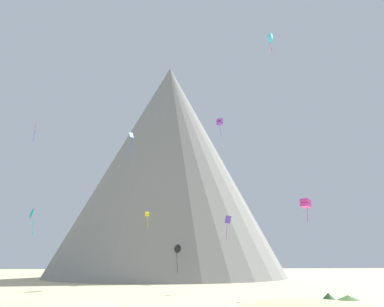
{
  "coord_description": "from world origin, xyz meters",
  "views": [
    {
      "loc": [
        -6.95,
        -32.25,
        4.61
      ],
      "look_at": [
        2.55,
        36.31,
        24.42
      ],
      "focal_mm": 35.13,
      "sensor_mm": 36.0,
      "label": 1
    }
  ],
  "objects_px": {
    "kite_yellow_mid": "(147,214)",
    "kite_black_low": "(177,249)",
    "kite_green_low": "(190,235)",
    "kite_indigo_low": "(228,222)",
    "kite_cyan_high": "(271,38)",
    "kite_violet_high": "(220,122)",
    "rock_massif": "(165,173)",
    "bush_scatter_east": "(329,297)",
    "kite_blue_high": "(131,138)",
    "kite_magenta_low": "(306,203)",
    "kite_red_high": "(35,127)",
    "kite_teal_low": "(33,214)",
    "bush_mid_center": "(348,298)"
  },
  "relations": [
    {
      "from": "kite_violet_high",
      "to": "kite_teal_low",
      "type": "bearing_deg",
      "value": 114.38
    },
    {
      "from": "rock_massif",
      "to": "kite_cyan_high",
      "type": "bearing_deg",
      "value": -78.01
    },
    {
      "from": "kite_indigo_low",
      "to": "kite_black_low",
      "type": "height_order",
      "value": "kite_indigo_low"
    },
    {
      "from": "kite_cyan_high",
      "to": "kite_red_high",
      "type": "bearing_deg",
      "value": 117.5
    },
    {
      "from": "kite_indigo_low",
      "to": "kite_green_low",
      "type": "bearing_deg",
      "value": 123.81
    },
    {
      "from": "kite_yellow_mid",
      "to": "rock_massif",
      "type": "bearing_deg",
      "value": -103.03
    },
    {
      "from": "kite_yellow_mid",
      "to": "kite_black_low",
      "type": "height_order",
      "value": "kite_yellow_mid"
    },
    {
      "from": "kite_green_low",
      "to": "kite_teal_low",
      "type": "bearing_deg",
      "value": -93.48
    },
    {
      "from": "bush_mid_center",
      "to": "kite_blue_high",
      "type": "height_order",
      "value": "kite_blue_high"
    },
    {
      "from": "kite_violet_high",
      "to": "kite_black_low",
      "type": "bearing_deg",
      "value": 108.32
    },
    {
      "from": "kite_green_low",
      "to": "kite_teal_low",
      "type": "distance_m",
      "value": 36.61
    },
    {
      "from": "kite_red_high",
      "to": "kite_teal_low",
      "type": "height_order",
      "value": "kite_red_high"
    },
    {
      "from": "kite_red_high",
      "to": "kite_yellow_mid",
      "type": "xyz_separation_m",
      "value": [
        21.36,
        16.99,
        -13.7
      ]
    },
    {
      "from": "rock_massif",
      "to": "kite_green_low",
      "type": "relative_size",
      "value": 79.27
    },
    {
      "from": "rock_massif",
      "to": "kite_yellow_mid",
      "type": "distance_m",
      "value": 33.1
    },
    {
      "from": "kite_magenta_low",
      "to": "bush_mid_center",
      "type": "bearing_deg",
      "value": -24.51
    },
    {
      "from": "bush_scatter_east",
      "to": "kite_magenta_low",
      "type": "distance_m",
      "value": 14.15
    },
    {
      "from": "bush_mid_center",
      "to": "kite_cyan_high",
      "type": "bearing_deg",
      "value": 129.45
    },
    {
      "from": "bush_mid_center",
      "to": "kite_red_high",
      "type": "bearing_deg",
      "value": 153.26
    },
    {
      "from": "bush_mid_center",
      "to": "rock_massif",
      "type": "height_order",
      "value": "rock_massif"
    },
    {
      "from": "bush_mid_center",
      "to": "kite_teal_low",
      "type": "xyz_separation_m",
      "value": [
        -42.82,
        18.46,
        11.62
      ]
    },
    {
      "from": "bush_mid_center",
      "to": "kite_green_low",
      "type": "distance_m",
      "value": 44.61
    },
    {
      "from": "bush_scatter_east",
      "to": "kite_cyan_high",
      "type": "bearing_deg",
      "value": 111.31
    },
    {
      "from": "kite_violet_high",
      "to": "kite_red_high",
      "type": "bearing_deg",
      "value": 107.57
    },
    {
      "from": "kite_violet_high",
      "to": "bush_scatter_east",
      "type": "bearing_deg",
      "value": 179.24
    },
    {
      "from": "bush_scatter_east",
      "to": "rock_massif",
      "type": "distance_m",
      "value": 76.48
    },
    {
      "from": "kite_magenta_low",
      "to": "kite_black_low",
      "type": "bearing_deg",
      "value": 173.03
    },
    {
      "from": "kite_blue_high",
      "to": "kite_indigo_low",
      "type": "height_order",
      "value": "kite_blue_high"
    },
    {
      "from": "rock_massif",
      "to": "kite_black_low",
      "type": "xyz_separation_m",
      "value": [
        0.82,
        -33.1,
        -23.82
      ]
    },
    {
      "from": "kite_red_high",
      "to": "kite_violet_high",
      "type": "bearing_deg",
      "value": 143.73
    },
    {
      "from": "kite_magenta_low",
      "to": "kite_black_low",
      "type": "distance_m",
      "value": 33.2
    },
    {
      "from": "kite_green_low",
      "to": "kite_indigo_low",
      "type": "distance_m",
      "value": 25.42
    },
    {
      "from": "bush_scatter_east",
      "to": "kite_teal_low",
      "type": "bearing_deg",
      "value": 155.05
    },
    {
      "from": "bush_scatter_east",
      "to": "kite_cyan_high",
      "type": "height_order",
      "value": "kite_cyan_high"
    },
    {
      "from": "kite_indigo_low",
      "to": "kite_teal_low",
      "type": "distance_m",
      "value": 31.9
    },
    {
      "from": "rock_massif",
      "to": "kite_green_low",
      "type": "height_order",
      "value": "rock_massif"
    },
    {
      "from": "kite_red_high",
      "to": "kite_cyan_high",
      "type": "height_order",
      "value": "kite_cyan_high"
    },
    {
      "from": "kite_yellow_mid",
      "to": "kite_cyan_high",
      "type": "height_order",
      "value": "kite_cyan_high"
    },
    {
      "from": "kite_red_high",
      "to": "kite_magenta_low",
      "type": "bearing_deg",
      "value": 99.37
    },
    {
      "from": "kite_red_high",
      "to": "kite_violet_high",
      "type": "distance_m",
      "value": 43.31
    },
    {
      "from": "bush_scatter_east",
      "to": "kite_black_low",
      "type": "relative_size",
      "value": 0.33
    },
    {
      "from": "bush_scatter_east",
      "to": "bush_mid_center",
      "type": "xyz_separation_m",
      "value": [
        2.63,
        0.23,
        -0.16
      ]
    },
    {
      "from": "kite_cyan_high",
      "to": "kite_violet_high",
      "type": "distance_m",
      "value": 33.9
    },
    {
      "from": "kite_indigo_low",
      "to": "kite_cyan_high",
      "type": "xyz_separation_m",
      "value": [
        5.85,
        -9.61,
        29.14
      ]
    },
    {
      "from": "kite_cyan_high",
      "to": "kite_indigo_low",
      "type": "bearing_deg",
      "value": 81.24
    },
    {
      "from": "kite_green_low",
      "to": "kite_black_low",
      "type": "relative_size",
      "value": 0.18
    },
    {
      "from": "rock_massif",
      "to": "kite_magenta_low",
      "type": "height_order",
      "value": "rock_massif"
    },
    {
      "from": "kite_yellow_mid",
      "to": "kite_indigo_low",
      "type": "height_order",
      "value": "kite_yellow_mid"
    },
    {
      "from": "kite_yellow_mid",
      "to": "kite_magenta_low",
      "type": "distance_m",
      "value": 40.15
    },
    {
      "from": "kite_indigo_low",
      "to": "kite_violet_high",
      "type": "distance_m",
      "value": 36.52
    }
  ]
}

